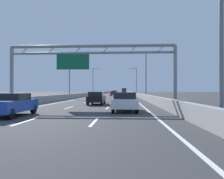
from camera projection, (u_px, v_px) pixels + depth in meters
name	position (u px, v px, depth m)	size (l,w,h in m)	color
ground_plane	(117.00, 94.00, 98.58)	(260.00, 260.00, 0.00)	#38383A
lane_dash_left_1	(26.00, 122.00, 11.31)	(0.16, 3.00, 0.01)	white
lane_dash_left_2	(69.00, 108.00, 20.30)	(0.16, 3.00, 0.01)	white
lane_dash_left_3	(86.00, 102.00, 29.28)	(0.16, 3.00, 0.01)	white
lane_dash_left_4	(95.00, 100.00, 38.27)	(0.16, 3.00, 0.01)	white
lane_dash_left_5	(100.00, 98.00, 47.26)	(0.16, 3.00, 0.01)	white
lane_dash_left_6	(104.00, 97.00, 56.24)	(0.16, 3.00, 0.01)	white
lane_dash_left_7	(107.00, 96.00, 65.23)	(0.16, 3.00, 0.01)	white
lane_dash_left_8	(109.00, 95.00, 74.22)	(0.16, 3.00, 0.01)	white
lane_dash_left_9	(111.00, 95.00, 83.20)	(0.16, 3.00, 0.01)	white
lane_dash_left_10	(112.00, 94.00, 92.19)	(0.16, 3.00, 0.01)	white
lane_dash_left_11	(113.00, 94.00, 101.18)	(0.16, 3.00, 0.01)	white
lane_dash_left_12	(114.00, 94.00, 110.16)	(0.16, 3.00, 0.01)	white
lane_dash_left_13	(115.00, 93.00, 119.15)	(0.16, 3.00, 0.01)	white
lane_dash_left_14	(115.00, 93.00, 128.13)	(0.16, 3.00, 0.01)	white
lane_dash_left_15	(116.00, 93.00, 137.12)	(0.16, 3.00, 0.01)	white
lane_dash_left_16	(116.00, 93.00, 146.11)	(0.16, 3.00, 0.01)	white
lane_dash_left_17	(117.00, 93.00, 155.09)	(0.16, 3.00, 0.01)	white
lane_dash_right_1	(94.00, 122.00, 11.11)	(0.16, 3.00, 0.01)	white
lane_dash_right_2	(107.00, 108.00, 20.10)	(0.16, 3.00, 0.01)	white
lane_dash_right_3	(113.00, 102.00, 29.09)	(0.16, 3.00, 0.01)	white
lane_dash_right_4	(115.00, 100.00, 38.07)	(0.16, 3.00, 0.01)	white
lane_dash_right_5	(117.00, 98.00, 47.06)	(0.16, 3.00, 0.01)	white
lane_dash_right_6	(118.00, 97.00, 56.05)	(0.16, 3.00, 0.01)	white
lane_dash_right_7	(119.00, 96.00, 65.03)	(0.16, 3.00, 0.01)	white
lane_dash_right_8	(119.00, 95.00, 74.02)	(0.16, 3.00, 0.01)	white
lane_dash_right_9	(120.00, 95.00, 83.00)	(0.16, 3.00, 0.01)	white
lane_dash_right_10	(120.00, 94.00, 91.99)	(0.16, 3.00, 0.01)	white
lane_dash_right_11	(121.00, 94.00, 100.98)	(0.16, 3.00, 0.01)	white
lane_dash_right_12	(121.00, 94.00, 109.96)	(0.16, 3.00, 0.01)	white
lane_dash_right_13	(121.00, 93.00, 118.95)	(0.16, 3.00, 0.01)	white
lane_dash_right_14	(121.00, 93.00, 127.94)	(0.16, 3.00, 0.01)	white
lane_dash_right_15	(122.00, 93.00, 136.92)	(0.16, 3.00, 0.01)	white
lane_dash_right_16	(122.00, 93.00, 145.91)	(0.16, 3.00, 0.01)	white
lane_dash_right_17	(122.00, 93.00, 154.90)	(0.16, 3.00, 0.01)	white
edge_line_left	(103.00, 94.00, 86.89)	(0.16, 176.00, 0.01)	white
edge_line_right	(129.00, 94.00, 86.31)	(0.16, 176.00, 0.01)	white
barrier_left	(104.00, 93.00, 108.95)	(0.45, 220.00, 0.95)	#9E9E99
barrier_right	(131.00, 93.00, 108.19)	(0.45, 220.00, 0.95)	#9E9E99
sign_gantry	(89.00, 59.00, 22.44)	(17.35, 0.36, 6.36)	gray
streetlamp_right_near	(216.00, 7.00, 9.79)	(2.58, 0.28, 9.50)	slate
streetlamp_left_mid	(71.00, 72.00, 43.95)	(2.58, 0.28, 9.50)	slate
streetlamp_right_mid	(145.00, 71.00, 43.13)	(2.58, 0.28, 9.50)	slate
streetlamp_left_far	(94.00, 80.00, 77.29)	(2.58, 0.28, 9.50)	slate
streetlamp_right_far	(136.00, 80.00, 76.47)	(2.58, 0.28, 9.50)	slate
red_car	(113.00, 93.00, 64.11)	(1.76, 4.16, 1.37)	red
white_car	(125.00, 101.00, 17.05)	(1.88, 4.51, 1.47)	silver
blue_car	(11.00, 104.00, 13.72)	(1.84, 4.16, 1.45)	#2347AD
black_car	(96.00, 98.00, 25.04)	(1.75, 4.39, 1.47)	black
silver_car	(115.00, 93.00, 82.31)	(1.86, 4.66, 1.52)	#A8ADB2
box_truck	(124.00, 90.00, 126.66)	(2.46, 8.53, 2.91)	#194799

